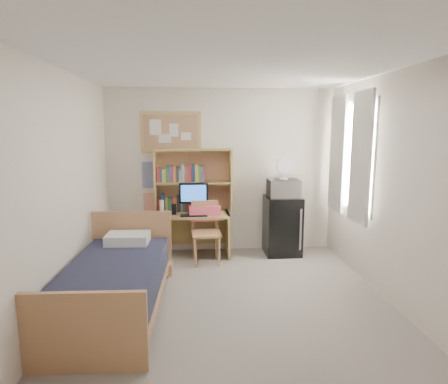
{
  "coord_description": "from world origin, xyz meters",
  "views": [
    {
      "loc": [
        -0.38,
        -3.87,
        1.95
      ],
      "look_at": [
        -0.01,
        1.2,
        1.11
      ],
      "focal_mm": 30.0,
      "sensor_mm": 36.0,
      "label": 1
    }
  ],
  "objects": [
    {
      "name": "desk_fan",
      "position": [
        0.96,
        1.79,
        1.35
      ],
      "size": [
        0.25,
        0.25,
        0.31
      ],
      "primitive_type": "cylinder",
      "rotation": [
        0.0,
        0.0,
        0.01
      ],
      "color": "white",
      "rests_on": "microwave"
    },
    {
      "name": "wall_right",
      "position": [
        1.8,
        0.0,
        1.3
      ],
      "size": [
        0.04,
        4.2,
        2.6
      ],
      "primitive_type": "cube",
      "color": "white",
      "rests_on": "floor"
    },
    {
      "name": "wall_left",
      "position": [
        -1.8,
        0.0,
        1.3
      ],
      "size": [
        0.04,
        4.2,
        2.6
      ],
      "primitive_type": "cube",
      "color": "white",
      "rests_on": "floor"
    },
    {
      "name": "hutch",
      "position": [
        -0.44,
        1.95,
        1.18
      ],
      "size": [
        1.21,
        0.32,
        0.99
      ],
      "primitive_type": "cube",
      "rotation": [
        0.0,
        0.0,
        0.01
      ],
      "color": "tan",
      "rests_on": "desk"
    },
    {
      "name": "wall_back",
      "position": [
        0.0,
        2.1,
        1.3
      ],
      "size": [
        3.6,
        0.04,
        2.6
      ],
      "primitive_type": "cube",
      "color": "white",
      "rests_on": "floor"
    },
    {
      "name": "speaker_left",
      "position": [
        -0.74,
        1.74,
        0.76
      ],
      "size": [
        0.07,
        0.07,
        0.16
      ],
      "primitive_type": "cube",
      "rotation": [
        0.0,
        0.0,
        0.01
      ],
      "color": "black",
      "rests_on": "desk"
    },
    {
      "name": "bulletin_board",
      "position": [
        -0.78,
        2.08,
        1.92
      ],
      "size": [
        0.94,
        0.03,
        0.64
      ],
      "primitive_type": "cube",
      "color": "tan",
      "rests_on": "wall_back"
    },
    {
      "name": "keyboard",
      "position": [
        -0.44,
        1.6,
        0.69
      ],
      "size": [
        0.41,
        0.13,
        0.02
      ],
      "primitive_type": "cube",
      "rotation": [
        0.0,
        0.0,
        0.01
      ],
      "color": "black",
      "rests_on": "desk"
    },
    {
      "name": "poster_japan",
      "position": [
        -1.1,
        2.09,
        0.78
      ],
      "size": [
        0.28,
        0.01,
        0.36
      ],
      "primitive_type": "cube",
      "color": "red",
      "rests_on": "wall_back"
    },
    {
      "name": "desk_chair",
      "position": [
        -0.26,
        1.46,
        0.46
      ],
      "size": [
        0.49,
        0.49,
        0.92
      ],
      "primitive_type": "cube",
      "rotation": [
        0.0,
        0.0,
        0.07
      ],
      "color": "tan",
      "rests_on": "floor"
    },
    {
      "name": "monitor",
      "position": [
        -0.44,
        1.74,
        0.91
      ],
      "size": [
        0.44,
        0.04,
        0.47
      ],
      "primitive_type": "cube",
      "rotation": [
        0.0,
        0.0,
        0.01
      ],
      "color": "black",
      "rests_on": "desk"
    },
    {
      "name": "curtain_right",
      "position": [
        1.72,
        1.6,
        1.6
      ],
      "size": [
        0.04,
        0.55,
        1.7
      ],
      "primitive_type": "cube",
      "color": "beige",
      "rests_on": "wall_right"
    },
    {
      "name": "pillow",
      "position": [
        -1.26,
        0.74,
        0.61
      ],
      "size": [
        0.53,
        0.38,
        0.12
      ],
      "primitive_type": "cube",
      "rotation": [
        0.0,
        0.0,
        -0.03
      ],
      "color": "white",
      "rests_on": "bed"
    },
    {
      "name": "mini_fridge",
      "position": [
        0.96,
        1.81,
        0.46
      ],
      "size": [
        0.55,
        0.55,
        0.92
      ],
      "primitive_type": "cube",
      "rotation": [
        0.0,
        0.0,
        0.01
      ],
      "color": "black",
      "rests_on": "floor"
    },
    {
      "name": "curtain_left",
      "position": [
        1.72,
        0.8,
        1.6
      ],
      "size": [
        0.04,
        0.55,
        1.7
      ],
      "primitive_type": "cube",
      "color": "beige",
      "rests_on": "wall_right"
    },
    {
      "name": "bed",
      "position": [
        -1.28,
        -0.01,
        0.27
      ],
      "size": [
        1.05,
        2.02,
        0.55
      ],
      "primitive_type": "cube",
      "rotation": [
        0.0,
        0.0,
        -0.03
      ],
      "color": "#1C1E32",
      "rests_on": "floor"
    },
    {
      "name": "water_bottle",
      "position": [
        -0.92,
        1.7,
        0.8
      ],
      "size": [
        0.07,
        0.07,
        0.23
      ],
      "primitive_type": "cylinder",
      "rotation": [
        0.0,
        0.0,
        0.01
      ],
      "color": "white",
      "rests_on": "desk"
    },
    {
      "name": "ceiling",
      "position": [
        0.0,
        0.0,
        2.6
      ],
      "size": [
        3.6,
        4.2,
        0.02
      ],
      "primitive_type": "cube",
      "color": "white",
      "rests_on": "wall_back"
    },
    {
      "name": "wall_front",
      "position": [
        0.0,
        -2.1,
        1.3
      ],
      "size": [
        3.6,
        0.04,
        2.6
      ],
      "primitive_type": "cube",
      "color": "white",
      "rests_on": "floor"
    },
    {
      "name": "window_unit",
      "position": [
        1.75,
        1.2,
        1.6
      ],
      "size": [
        0.1,
        1.4,
        1.7
      ],
      "primitive_type": "cube",
      "color": "white",
      "rests_on": "wall_right"
    },
    {
      "name": "speaker_right",
      "position": [
        -0.14,
        1.74,
        0.78
      ],
      "size": [
        0.08,
        0.08,
        0.19
      ],
      "primitive_type": "cube",
      "rotation": [
        0.0,
        0.0,
        0.01
      ],
      "color": "black",
      "rests_on": "desk"
    },
    {
      "name": "poster_wave",
      "position": [
        -1.1,
        2.09,
        1.25
      ],
      "size": [
        0.3,
        0.01,
        0.42
      ],
      "primitive_type": "cube",
      "color": "navy",
      "rests_on": "wall_back"
    },
    {
      "name": "desk",
      "position": [
        -0.44,
        1.8,
        0.34
      ],
      "size": [
        1.1,
        0.55,
        0.68
      ],
      "primitive_type": "cube",
      "rotation": [
        0.0,
        0.0,
        0.01
      ],
      "color": "tan",
      "rests_on": "floor"
    },
    {
      "name": "hoodie",
      "position": [
        -0.27,
        1.66,
        0.71
      ],
      "size": [
        0.48,
        0.17,
        0.22
      ],
      "primitive_type": "cube",
      "rotation": [
        0.0,
        0.0,
        0.07
      ],
      "color": "#FC6077",
      "rests_on": "desk_chair"
    },
    {
      "name": "floor",
      "position": [
        0.0,
        0.0,
        -0.01
      ],
      "size": [
        3.6,
        4.2,
        0.02
      ],
      "primitive_type": "cube",
      "color": "gray",
      "rests_on": "ground"
    },
    {
      "name": "microwave",
      "position": [
        0.96,
        1.79,
        1.06
      ],
      "size": [
        0.48,
        0.36,
        0.27
      ],
      "primitive_type": "cube",
      "rotation": [
        0.0,
        0.0,
        0.01
      ],
      "color": "#B5B5BA",
      "rests_on": "mini_fridge"
    }
  ]
}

